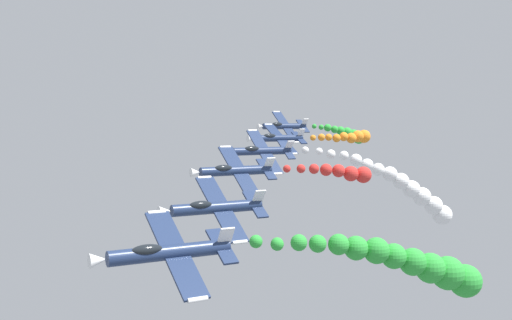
# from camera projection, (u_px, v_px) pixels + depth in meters

# --- Properties ---
(airplane_lead) EXTENTS (8.40, 10.35, 5.19)m
(airplane_lead) POSITION_uv_depth(u_px,v_px,m) (168.00, 252.00, 42.30)
(airplane_lead) COLOR navy
(smoke_trail_lead) EXTENTS (4.06, 22.74, 7.33)m
(smoke_trail_lead) POSITION_uv_depth(u_px,v_px,m) (417.00, 265.00, 52.37)
(smoke_trail_lead) COLOR green
(airplane_left_inner) EXTENTS (8.17, 10.35, 5.57)m
(airplane_left_inner) POSITION_uv_depth(u_px,v_px,m) (216.00, 208.00, 55.56)
(airplane_left_inner) COLOR navy
(airplane_right_inner) EXTENTS (7.99, 10.35, 5.84)m
(airplane_right_inner) POSITION_uv_depth(u_px,v_px,m) (235.00, 171.00, 69.41)
(airplane_right_inner) COLOR navy
(smoke_trail_right_inner) EXTENTS (2.24, 13.01, 2.78)m
(smoke_trail_right_inner) POSITION_uv_depth(u_px,v_px,m) (344.00, 172.00, 76.71)
(smoke_trail_right_inner) COLOR red
(airplane_left_outer) EXTENTS (7.70, 10.35, 6.24)m
(airplane_left_outer) POSITION_uv_depth(u_px,v_px,m) (261.00, 151.00, 83.50)
(airplane_left_outer) COLOR navy
(smoke_trail_left_outer) EXTENTS (3.41, 29.26, 13.59)m
(smoke_trail_left_outer) POSITION_uv_depth(u_px,v_px,m) (412.00, 192.00, 96.98)
(smoke_trail_left_outer) COLOR white
(airplane_right_outer) EXTENTS (8.47, 10.35, 5.08)m
(airplane_right_outer) POSITION_uv_depth(u_px,v_px,m) (278.00, 138.00, 98.08)
(airplane_right_outer) COLOR navy
(smoke_trail_right_outer) EXTENTS (3.75, 14.22, 2.41)m
(smoke_trail_right_outer) POSITION_uv_depth(u_px,v_px,m) (352.00, 137.00, 107.00)
(smoke_trail_right_outer) COLOR orange
(airplane_trailing) EXTENTS (7.82, 10.35, 6.08)m
(airplane_trailing) POSITION_uv_depth(u_px,v_px,m) (284.00, 126.00, 111.11)
(airplane_trailing) COLOR navy
(smoke_trail_trailing) EXTENTS (2.73, 13.01, 4.04)m
(smoke_trail_trailing) POSITION_uv_depth(u_px,v_px,m) (348.00, 134.00, 118.94)
(smoke_trail_trailing) COLOR green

